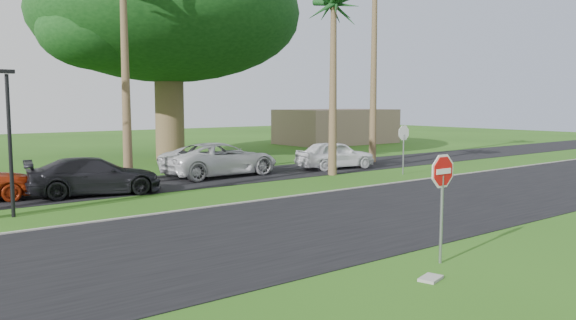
% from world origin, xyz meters
% --- Properties ---
extents(ground, '(120.00, 120.00, 0.00)m').
position_xyz_m(ground, '(0.00, 0.00, 0.00)').
color(ground, '#244E13').
rests_on(ground, ground).
extents(road, '(120.00, 8.00, 0.02)m').
position_xyz_m(road, '(0.00, 2.00, 0.01)').
color(road, black).
rests_on(road, ground).
extents(parking_strip, '(120.00, 5.00, 0.02)m').
position_xyz_m(parking_strip, '(0.00, 12.50, 0.01)').
color(parking_strip, black).
rests_on(parking_strip, ground).
extents(curb, '(120.00, 0.12, 0.06)m').
position_xyz_m(curb, '(0.00, 6.05, 0.03)').
color(curb, gray).
rests_on(curb, ground).
extents(stop_sign_near, '(1.05, 0.07, 2.62)m').
position_xyz_m(stop_sign_near, '(0.50, -3.00, 1.77)').
color(stop_sign_near, gray).
rests_on(stop_sign_near, ground).
extents(stop_sign_far, '(1.05, 0.07, 2.62)m').
position_xyz_m(stop_sign_far, '(12.00, 8.00, 1.77)').
color(stop_sign_far, gray).
rests_on(stop_sign_far, ground).
extents(palm_right_near, '(5.00, 5.00, 9.50)m').
position_xyz_m(palm_right_near, '(9.00, 10.00, 8.19)').
color(palm_right_near, brown).
rests_on(palm_right_near, ground).
extents(canopy_tree, '(16.50, 16.50, 13.12)m').
position_xyz_m(canopy_tree, '(6.00, 22.00, 8.95)').
color(canopy_tree, brown).
rests_on(canopy_tree, ground).
extents(streetlight_right, '(0.45, 0.25, 4.64)m').
position_xyz_m(streetlight_right, '(-6.00, 8.50, 2.65)').
color(streetlight_right, black).
rests_on(streetlight_right, ground).
extents(building_far, '(10.00, 6.00, 3.00)m').
position_xyz_m(building_far, '(24.00, 26.00, 1.50)').
color(building_far, gray).
rests_on(building_far, ground).
extents(car_dark, '(5.37, 3.04, 1.47)m').
position_xyz_m(car_dark, '(-2.49, 11.17, 0.73)').
color(car_dark, black).
rests_on(car_dark, ground).
extents(car_minivan, '(6.00, 2.94, 1.64)m').
position_xyz_m(car_minivan, '(4.36, 13.08, 0.82)').
color(car_minivan, silver).
rests_on(car_minivan, ground).
extents(car_pickup, '(4.66, 2.43, 1.51)m').
position_xyz_m(car_pickup, '(10.91, 11.89, 0.76)').
color(car_pickup, white).
rests_on(car_pickup, ground).
extents(utility_slab, '(0.62, 0.49, 0.06)m').
position_xyz_m(utility_slab, '(-0.65, -3.64, 0.03)').
color(utility_slab, gray).
rests_on(utility_slab, ground).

